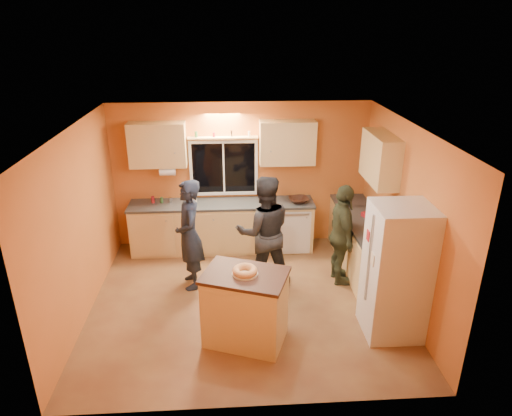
{
  "coord_description": "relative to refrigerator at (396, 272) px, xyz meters",
  "views": [
    {
      "loc": [
        -0.22,
        -5.73,
        3.88
      ],
      "look_at": [
        0.17,
        0.4,
        1.33
      ],
      "focal_mm": 32.0,
      "sensor_mm": 36.0,
      "label": 1
    }
  ],
  "objects": [
    {
      "name": "back_counter",
      "position": [
        -1.88,
        2.5,
        -0.45
      ],
      "size": [
        4.23,
        0.62,
        0.9
      ],
      "color": "#DCB473",
      "rests_on": "ground"
    },
    {
      "name": "person_right",
      "position": [
        -0.39,
        1.27,
        -0.09
      ],
      "size": [
        0.41,
        0.96,
        1.62
      ],
      "primitive_type": "imported",
      "rotation": [
        0.0,
        0.0,
        1.59
      ],
      "color": "#2C311F",
      "rests_on": "ground"
    },
    {
      "name": "ground",
      "position": [
        -1.89,
        0.8,
        -0.9
      ],
      "size": [
        4.5,
        4.5,
        0.0
      ],
      "primitive_type": "plane",
      "color": "brown",
      "rests_on": "ground"
    },
    {
      "name": "potted_plant",
      "position": [
        0.02,
        0.5,
        0.14
      ],
      "size": [
        0.29,
        0.26,
        0.28
      ],
      "primitive_type": "imported",
      "rotation": [
        0.0,
        0.0,
        0.17
      ],
      "color": "gray",
      "rests_on": "right_counter"
    },
    {
      "name": "island",
      "position": [
        -1.94,
        -0.08,
        -0.4
      ],
      "size": [
        1.19,
        1.0,
        0.99
      ],
      "rotation": [
        0.0,
        0.0,
        -0.35
      ],
      "color": "#DCB473",
      "rests_on": "ground"
    },
    {
      "name": "room_shell",
      "position": [
        -1.77,
        1.21,
        0.72
      ],
      "size": [
        4.54,
        4.04,
        2.61
      ],
      "color": "orange",
      "rests_on": "ground"
    },
    {
      "name": "right_counter",
      "position": [
        0.06,
        1.3,
        -0.45
      ],
      "size": [
        0.62,
        1.84,
        0.9
      ],
      "color": "#DCB473",
      "rests_on": "ground"
    },
    {
      "name": "mixing_bowl",
      "position": [
        -0.89,
        2.45,
        0.04
      ],
      "size": [
        0.39,
        0.39,
        0.08
      ],
      "primitive_type": "imported",
      "rotation": [
        0.0,
        0.0,
        0.16
      ],
      "color": "black",
      "rests_on": "back_counter"
    },
    {
      "name": "person_left",
      "position": [
        -2.72,
        1.31,
        -0.03
      ],
      "size": [
        0.52,
        0.69,
        1.73
      ],
      "primitive_type": "imported",
      "rotation": [
        0.0,
        0.0,
        -1.39
      ],
      "color": "black",
      "rests_on": "ground"
    },
    {
      "name": "person_center",
      "position": [
        -1.59,
        1.29,
        -0.01
      ],
      "size": [
        0.92,
        0.74,
        1.78
      ],
      "primitive_type": "imported",
      "rotation": [
        0.0,
        0.0,
        3.22
      ],
      "color": "black",
      "rests_on": "ground"
    },
    {
      "name": "utensil_crock",
      "position": [
        -2.74,
        2.55,
        0.09
      ],
      "size": [
        0.14,
        0.14,
        0.17
      ],
      "primitive_type": "cylinder",
      "color": "beige",
      "rests_on": "back_counter"
    },
    {
      "name": "refrigerator",
      "position": [
        0.0,
        0.0,
        0.0
      ],
      "size": [
        0.72,
        0.7,
        1.8
      ],
      "primitive_type": "cube",
      "color": "silver",
      "rests_on": "ground"
    },
    {
      "name": "red_box",
      "position": [
        0.13,
        1.76,
        0.04
      ],
      "size": [
        0.19,
        0.17,
        0.07
      ],
      "primitive_type": "cube",
      "rotation": [
        0.0,
        0.0,
        0.42
      ],
      "color": "#A51921",
      "rests_on": "right_counter"
    },
    {
      "name": "bundt_pastry",
      "position": [
        -1.94,
        -0.08,
        0.13
      ],
      "size": [
        0.31,
        0.31,
        0.09
      ],
      "primitive_type": "torus",
      "color": "tan",
      "rests_on": "island"
    }
  ]
}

